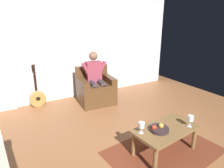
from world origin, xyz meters
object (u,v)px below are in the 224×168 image
(wine_glass_far, at_px, (191,119))
(guitar, at_px, (38,97))
(wine_glass_near, at_px, (142,125))
(armchair, at_px, (96,90))
(fruit_bowl, at_px, (159,129))
(person_seated, at_px, (95,76))
(coffee_table, at_px, (166,132))

(wine_glass_far, bearing_deg, guitar, -58.84)
(wine_glass_near, bearing_deg, armchair, -97.88)
(wine_glass_far, xyz_separation_m, fruit_bowl, (0.48, -0.13, -0.09))
(armchair, distance_m, person_seated, 0.34)
(coffee_table, distance_m, guitar, 2.98)
(coffee_table, relative_size, fruit_bowl, 3.77)
(guitar, height_order, fruit_bowl, guitar)
(wine_glass_near, bearing_deg, wine_glass_far, 163.54)
(wine_glass_near, height_order, fruit_bowl, wine_glass_near)
(person_seated, bearing_deg, wine_glass_near, 87.49)
(wine_glass_near, height_order, wine_glass_far, wine_glass_far)
(armchair, xyz_separation_m, fruit_bowl, (0.04, 2.21, 0.12))
(coffee_table, height_order, wine_glass_far, wine_glass_far)
(coffee_table, relative_size, wine_glass_far, 5.71)
(guitar, relative_size, fruit_bowl, 3.63)
(wine_glass_far, relative_size, fruit_bowl, 0.66)
(armchair, bearing_deg, wine_glass_near, 87.51)
(coffee_table, height_order, wine_glass_near, wine_glass_near)
(person_seated, height_order, fruit_bowl, person_seated)
(armchair, relative_size, fruit_bowl, 3.20)
(armchair, height_order, wine_glass_near, armchair)
(wine_glass_near, bearing_deg, coffee_table, 168.64)
(person_seated, relative_size, fruit_bowl, 4.55)
(armchair, xyz_separation_m, guitar, (1.26, -0.45, -0.10))
(fruit_bowl, bearing_deg, person_seated, -91.11)
(coffee_table, relative_size, wine_glass_near, 6.10)
(armchair, distance_m, coffee_table, 2.21)
(armchair, bearing_deg, guitar, -14.16)
(wine_glass_far, bearing_deg, coffee_table, -22.07)
(guitar, height_order, wine_glass_near, guitar)
(fruit_bowl, bearing_deg, coffee_table, -178.71)
(fruit_bowl, bearing_deg, guitar, -65.48)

